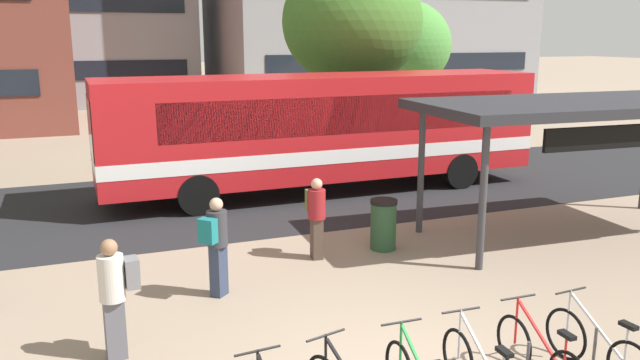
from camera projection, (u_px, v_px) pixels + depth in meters
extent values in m
cube|color=#232326|center=(223.00, 200.00, 16.77)|extent=(80.00, 7.20, 0.01)
cube|color=red|center=(323.00, 125.00, 17.38)|extent=(12.01, 2.60, 2.70)
cube|color=white|center=(323.00, 148.00, 17.52)|extent=(12.03, 2.62, 0.36)
cube|color=black|center=(112.00, 90.00, 15.16)|extent=(1.01, 2.30, 0.40)
cube|color=black|center=(91.00, 127.00, 15.16)|extent=(0.09, 2.19, 1.40)
cube|color=black|center=(352.00, 115.00, 16.27)|extent=(9.84, 0.10, 0.97)
cube|color=black|center=(317.00, 105.00, 18.53)|extent=(9.84, 0.10, 0.97)
cylinder|color=black|center=(198.00, 195.00, 15.29)|extent=(1.00, 0.30, 1.00)
cylinder|color=black|center=(181.00, 176.00, 17.38)|extent=(1.00, 0.30, 1.00)
cylinder|color=black|center=(460.00, 171.00, 17.98)|extent=(1.00, 0.30, 1.00)
cylinder|color=black|center=(418.00, 157.00, 20.07)|extent=(1.00, 0.30, 1.00)
cylinder|color=#47474C|center=(594.00, 353.00, 7.96)|extent=(0.04, 0.04, 0.70)
cylinder|color=black|center=(258.00, 351.00, 6.73)|extent=(0.52, 0.07, 0.03)
cylinder|color=black|center=(326.00, 335.00, 7.08)|extent=(0.51, 0.15, 0.03)
cylinder|color=#1E7F38|center=(401.00, 347.00, 7.47)|extent=(0.03, 0.03, 0.65)
cylinder|color=black|center=(401.00, 322.00, 7.40)|extent=(0.52, 0.04, 0.03)
torus|color=black|center=(458.00, 357.00, 7.88)|extent=(0.07, 0.71, 0.70)
cube|color=#B7BABF|center=(481.00, 352.00, 7.36)|extent=(0.07, 0.92, 0.58)
cube|color=black|center=(504.00, 352.00, 6.91)|extent=(0.11, 0.22, 0.05)
cylinder|color=#B7BABF|center=(460.00, 334.00, 7.79)|extent=(0.03, 0.03, 0.65)
cylinder|color=black|center=(461.00, 310.00, 7.72)|extent=(0.52, 0.05, 0.03)
torus|color=black|center=(514.00, 342.00, 8.26)|extent=(0.06, 0.70, 0.70)
cube|color=red|center=(541.00, 336.00, 7.74)|extent=(0.05, 0.92, 0.58)
cylinder|color=red|center=(565.00, 356.00, 7.36)|extent=(0.03, 0.03, 0.55)
cube|color=black|center=(567.00, 335.00, 7.30)|extent=(0.10, 0.22, 0.05)
cylinder|color=red|center=(516.00, 320.00, 8.17)|extent=(0.03, 0.03, 0.65)
cylinder|color=black|center=(518.00, 297.00, 8.10)|extent=(0.52, 0.04, 0.03)
torus|color=black|center=(566.00, 334.00, 8.47)|extent=(0.09, 0.71, 0.70)
cube|color=#B7BABF|center=(598.00, 327.00, 7.97)|extent=(0.09, 0.92, 0.58)
cylinder|color=#B7BABF|center=(626.00, 346.00, 7.60)|extent=(0.03, 0.03, 0.55)
cube|color=black|center=(629.00, 325.00, 7.54)|extent=(0.11, 0.23, 0.05)
cylinder|color=#B7BABF|center=(569.00, 313.00, 8.38)|extent=(0.03, 0.03, 0.65)
cylinder|color=black|center=(571.00, 291.00, 8.31)|extent=(0.52, 0.06, 0.03)
cylinder|color=#38383D|center=(483.00, 198.00, 11.51)|extent=(0.15, 0.15, 2.72)
cylinder|color=#38383D|center=(421.00, 172.00, 13.76)|extent=(0.15, 0.15, 2.72)
cube|color=#28282D|center=(584.00, 105.00, 13.27)|extent=(7.17, 3.60, 0.20)
cube|color=black|center=(632.00, 136.00, 12.10)|extent=(3.97, 0.30, 0.44)
cube|color=#2D3851|center=(219.00, 270.00, 10.54)|extent=(0.33, 0.32, 0.87)
cylinder|color=#333338|center=(217.00, 228.00, 10.38)|extent=(0.48, 0.48, 0.59)
sphere|color=tan|center=(216.00, 204.00, 10.29)|extent=(0.22, 0.22, 0.22)
cube|color=#197075|center=(208.00, 231.00, 10.14)|extent=(0.32, 0.33, 0.40)
cube|color=#47382D|center=(317.00, 239.00, 12.30)|extent=(0.22, 0.28, 0.80)
cylinder|color=maroon|center=(317.00, 204.00, 12.15)|extent=(0.37, 0.37, 0.57)
sphere|color=tan|center=(317.00, 184.00, 12.06)|extent=(0.22, 0.22, 0.22)
cube|color=#56602D|center=(313.00, 199.00, 12.38)|extent=(0.29, 0.20, 0.40)
cube|color=#565660|center=(115.00, 329.00, 8.47)|extent=(0.28, 0.22, 0.84)
cylinder|color=beige|center=(111.00, 278.00, 8.31)|extent=(0.37, 0.37, 0.62)
sphere|color=#936B4C|center=(109.00, 247.00, 8.21)|extent=(0.22, 0.22, 0.22)
cube|color=slate|center=(131.00, 272.00, 8.41)|extent=(0.20, 0.29, 0.40)
cylinder|color=#284C2D|center=(383.00, 226.00, 12.84)|extent=(0.52, 0.52, 0.95)
cylinder|color=black|center=(384.00, 202.00, 12.73)|extent=(0.55, 0.55, 0.08)
cylinder|color=brown|center=(351.00, 117.00, 22.58)|extent=(0.32, 0.32, 2.83)
ellipsoid|color=#427A2D|center=(352.00, 22.00, 21.85)|extent=(4.83, 4.83, 4.40)
cylinder|color=brown|center=(401.00, 108.00, 28.12)|extent=(0.32, 0.32, 2.21)
ellipsoid|color=#4C8E3D|center=(402.00, 45.00, 27.51)|extent=(4.20, 4.20, 3.85)
cube|color=black|center=(406.00, 63.00, 38.42)|extent=(17.68, 0.06, 1.10)
cube|color=black|center=(76.00, 71.00, 36.26)|extent=(12.65, 0.06, 1.10)
cube|color=black|center=(70.00, 2.00, 35.42)|extent=(12.65, 0.06, 1.10)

